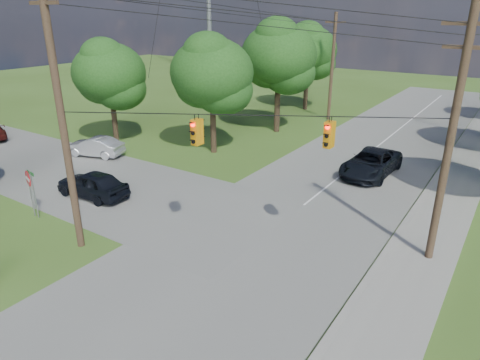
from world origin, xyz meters
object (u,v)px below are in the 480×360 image
Objects in this scene: car_cross_dark at (92,184)px; car_cross_silver at (95,147)px; pole_sw at (61,111)px; do_not_enter_sign at (29,184)px; pole_ne at (451,137)px; pole_north_w at (332,66)px; car_main_north at (371,163)px.

car_cross_silver is (-6.03, 4.96, -0.06)m from car_cross_dark.
pole_sw is 4.77× the size of do_not_enter_sign.
pole_sw is at bearing 9.60° from do_not_enter_sign.
pole_ne reaches higher than car_cross_silver.
do_not_enter_sign is at bearing -98.21° from pole_north_w.
car_main_north is at bearing -57.28° from pole_north_w.
pole_sw is 1.14× the size of pole_ne.
car_main_north is at bearing 68.21° from do_not_enter_sign.
pole_sw is 1.20× the size of pole_north_w.
do_not_enter_sign reaches higher than car_main_north.
pole_sw is at bearing 31.51° from car_cross_silver.
pole_ne reaches higher than car_cross_dark.
car_cross_dark is at bearing -132.43° from car_main_north.
pole_ne is 11.29m from car_main_north.
car_cross_dark is (-17.53, -3.66, -4.66)m from pole_ne.
pole_ne reaches higher than pole_north_w.
car_main_north is at bearing 132.54° from car_cross_dark.
do_not_enter_sign is (-0.55, -3.34, 1.01)m from car_cross_dark.
car_main_north is (-5.40, 8.77, -4.64)m from pole_ne.
pole_sw is 14.51m from car_cross_silver.
pole_sw is 7.82m from car_cross_dark.
pole_sw is 29.62m from pole_north_w.
car_cross_dark is 7.81m from car_cross_silver.
car_cross_dark is (-3.63, -25.66, -4.32)m from pole_north_w.
car_cross_dark is 3.53m from do_not_enter_sign.
pole_ne is 1.05× the size of pole_north_w.
car_cross_dark is 17.37m from car_main_north.
car_main_north is (18.16, 7.47, 0.08)m from car_cross_silver.
pole_sw is 19.04m from car_main_north.
pole_sw reaches higher than do_not_enter_sign.
car_cross_silver is at bearing 140.43° from do_not_enter_sign.
pole_north_w is (-0.40, 29.60, -1.10)m from pole_sw.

